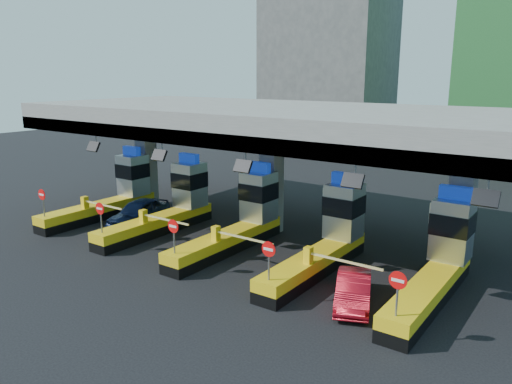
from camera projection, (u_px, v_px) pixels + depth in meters
The scene contains 10 objects.
ground at pixel (239, 246), 25.77m from camera, with size 120.00×120.00×0.00m, color black.
toll_canopy at pixel (270, 123), 26.63m from camera, with size 28.00×12.09×7.00m.
toll_lane_far_left at pixel (115, 193), 31.33m from camera, with size 4.43×8.00×4.16m.
toll_lane_left at pixel (172, 205), 28.50m from camera, with size 4.43×8.00×4.16m.
toll_lane_center at pixel (242, 219), 25.67m from camera, with size 4.43×8.00×4.16m.
toll_lane_right at pixel (329, 237), 22.84m from camera, with size 4.43×8.00×4.16m.
toll_lane_far_right at pixel (440, 260), 20.01m from camera, with size 4.43×8.00×4.16m.
bg_building_concrete at pixel (328, 71), 60.11m from camera, with size 14.00×10.00×18.00m, color #4C4C49.
van at pixel (139, 213), 29.22m from camera, with size 1.80×4.46×1.52m, color black.
red_car at pixel (353, 290), 19.11m from camera, with size 1.27×3.65×1.20m, color #A40C19.
Camera 1 is at (14.94, -19.35, 8.67)m, focal length 35.00 mm.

